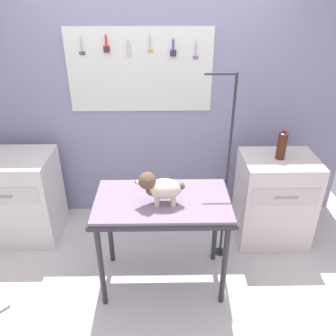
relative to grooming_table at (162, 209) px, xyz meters
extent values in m
cube|color=silver|center=(-0.09, -0.18, -0.77)|extent=(4.40, 4.00, 0.04)
cube|color=#8E8DAD|center=(-0.09, 1.10, 0.40)|extent=(4.00, 0.06, 2.30)
cube|color=white|center=(-0.20, 1.07, 0.82)|extent=(1.36, 0.02, 0.78)
cylinder|color=gray|center=(-0.72, 1.06, 1.12)|extent=(0.01, 0.02, 0.01)
cube|color=silver|center=(-0.72, 1.05, 1.05)|extent=(0.01, 0.00, 0.11)
cube|color=silver|center=(-0.71, 1.05, 1.05)|extent=(0.01, 0.00, 0.11)
torus|color=black|center=(-0.73, 1.05, 0.98)|extent=(0.03, 0.01, 0.03)
torus|color=black|center=(-0.70, 1.05, 0.98)|extent=(0.03, 0.01, 0.03)
cylinder|color=gray|center=(-0.49, 1.06, 1.14)|extent=(0.01, 0.02, 0.01)
cylinder|color=red|center=(-0.49, 1.05, 1.09)|extent=(0.02, 0.02, 0.09)
cube|color=red|center=(-0.49, 1.05, 1.02)|extent=(0.06, 0.02, 0.06)
cube|color=#333338|center=(-0.49, 1.03, 1.02)|extent=(0.05, 0.01, 0.05)
cylinder|color=gray|center=(-0.30, 1.06, 1.09)|extent=(0.01, 0.02, 0.01)
cube|color=silver|center=(-0.30, 1.05, 1.02)|extent=(0.03, 0.01, 0.13)
cylinder|color=gray|center=(-0.10, 1.06, 1.14)|extent=(0.01, 0.02, 0.01)
cube|color=silver|center=(-0.11, 1.05, 1.07)|extent=(0.01, 0.00, 0.11)
cube|color=silver|center=(-0.09, 1.05, 1.07)|extent=(0.01, 0.00, 0.11)
torus|color=orange|center=(-0.11, 1.05, 1.00)|extent=(0.03, 0.01, 0.03)
torus|color=orange|center=(-0.09, 1.05, 1.00)|extent=(0.03, 0.01, 0.03)
cylinder|color=gray|center=(0.11, 1.06, 1.11)|extent=(0.01, 0.02, 0.01)
cylinder|color=#5D4389|center=(0.11, 1.05, 1.05)|extent=(0.02, 0.02, 0.09)
cube|color=#5D4389|center=(0.11, 1.05, 0.98)|extent=(0.06, 0.02, 0.06)
cube|color=#333338|center=(0.11, 1.03, 0.98)|extent=(0.05, 0.01, 0.05)
cylinder|color=gray|center=(0.31, 1.06, 1.08)|extent=(0.01, 0.02, 0.01)
cube|color=silver|center=(0.31, 1.05, 1.01)|extent=(0.01, 0.00, 0.11)
cube|color=silver|center=(0.32, 1.05, 1.01)|extent=(0.01, 0.00, 0.11)
torus|color=#5E328D|center=(0.30, 1.05, 0.94)|extent=(0.03, 0.01, 0.03)
torus|color=#5E328D|center=(0.33, 1.05, 0.94)|extent=(0.03, 0.01, 0.03)
cylinder|color=#2D2D33|center=(-0.47, -0.25, -0.37)|extent=(0.04, 0.04, 0.78)
cylinder|color=#2D2D33|center=(0.47, -0.25, -0.37)|extent=(0.04, 0.04, 0.78)
cylinder|color=#2D2D33|center=(-0.47, 0.25, -0.37)|extent=(0.04, 0.04, 0.78)
cylinder|color=#2D2D33|center=(0.47, 0.25, -0.37)|extent=(0.04, 0.04, 0.78)
cube|color=#2D2D33|center=(0.00, 0.00, 0.04)|extent=(1.07, 0.61, 0.03)
cube|color=gray|center=(0.00, 0.00, 0.07)|extent=(1.03, 0.59, 0.03)
cylinder|color=#2D2D33|center=(0.55, 0.33, -0.75)|extent=(0.11, 0.11, 0.01)
cylinder|color=#2D2D33|center=(0.55, 0.33, 0.11)|extent=(0.02, 0.02, 1.72)
cylinder|color=#2D2D33|center=(0.43, 0.33, 0.96)|extent=(0.24, 0.02, 0.02)
cylinder|color=beige|center=(-0.04, -0.09, 0.13)|extent=(0.04, 0.04, 0.09)
cylinder|color=beige|center=(-0.04, -0.01, 0.13)|extent=(0.04, 0.04, 0.09)
cylinder|color=beige|center=(0.08, -0.09, 0.13)|extent=(0.04, 0.04, 0.09)
cylinder|color=beige|center=(0.08, -0.01, 0.13)|extent=(0.04, 0.04, 0.09)
ellipsoid|color=beige|center=(0.02, -0.05, 0.21)|extent=(0.26, 0.17, 0.15)
ellipsoid|color=brown|center=(-0.08, -0.05, 0.21)|extent=(0.09, 0.12, 0.08)
sphere|color=brown|center=(-0.11, -0.05, 0.28)|extent=(0.13, 0.13, 0.13)
ellipsoid|color=beige|center=(-0.16, -0.05, 0.27)|extent=(0.06, 0.05, 0.04)
sphere|color=black|center=(-0.19, -0.05, 0.27)|extent=(0.02, 0.02, 0.02)
ellipsoid|color=brown|center=(-0.09, -0.11, 0.29)|extent=(0.04, 0.03, 0.07)
ellipsoid|color=brown|center=(-0.10, 0.00, 0.29)|extent=(0.04, 0.03, 0.07)
sphere|color=brown|center=(0.14, -0.05, 0.23)|extent=(0.06, 0.06, 0.06)
cube|color=silver|center=(-1.45, 0.66, -0.31)|extent=(0.80, 0.56, 0.88)
cube|color=silver|center=(1.08, 0.56, -0.31)|extent=(0.68, 0.52, 0.90)
cube|color=silver|center=(1.08, 0.30, -0.11)|extent=(0.60, 0.01, 0.18)
cylinder|color=#99999E|center=(1.08, 0.29, -0.11)|extent=(0.20, 0.02, 0.02)
cylinder|color=#482112|center=(1.07, 0.57, 0.26)|extent=(0.08, 0.08, 0.25)
cone|color=#482112|center=(1.07, 0.57, 0.40)|extent=(0.08, 0.08, 0.02)
cylinder|color=red|center=(1.07, 0.57, 0.42)|extent=(0.03, 0.03, 0.02)
camera|label=1|loc=(0.01, -2.18, 1.55)|focal=36.49mm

